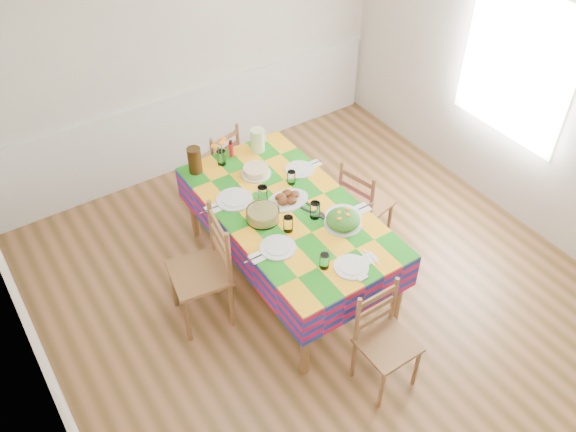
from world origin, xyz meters
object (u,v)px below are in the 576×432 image
at_px(chair_near, 384,341).
at_px(chair_left, 205,271).
at_px(meat_platter, 287,199).
at_px(green_pitcher, 258,140).
at_px(dining_table, 288,217).
at_px(tea_pitcher, 195,160).
at_px(chair_far, 218,164).
at_px(chair_right, 363,205).

distance_m(chair_near, chair_left, 1.53).
relative_size(meat_platter, green_pitcher, 1.67).
relative_size(meat_platter, chair_left, 0.35).
relative_size(dining_table, tea_pitcher, 8.32).
bearing_deg(green_pitcher, chair_left, -140.31).
bearing_deg(tea_pitcher, green_pitcher, -2.53).
bearing_deg(chair_far, chair_right, 106.72).
bearing_deg(chair_left, tea_pitcher, 164.62).
distance_m(meat_platter, chair_left, 0.92).
bearing_deg(chair_right, dining_table, 76.06).
height_order(green_pitcher, chair_left, chair_left).
height_order(dining_table, chair_near, chair_near).
xyz_separation_m(meat_platter, chair_right, (0.78, -0.09, -0.37)).
bearing_deg(chair_left, green_pitcher, 138.77).
height_order(tea_pitcher, chair_left, chair_left).
xyz_separation_m(meat_platter, chair_near, (-0.05, -1.38, -0.38)).
relative_size(tea_pitcher, chair_left, 0.23).
distance_m(dining_table, chair_right, 0.86).
bearing_deg(chair_near, meat_platter, 87.40).
distance_m(meat_platter, chair_far, 1.28).
bearing_deg(chair_left, dining_table, 99.63).
bearing_deg(chair_right, chair_near, 134.16).
height_order(meat_platter, chair_left, chair_left).
relative_size(dining_table, chair_near, 2.26).
xyz_separation_m(tea_pitcher, chair_left, (-0.40, -0.89, -0.40)).
relative_size(green_pitcher, tea_pitcher, 0.91).
relative_size(green_pitcher, chair_near, 0.25).
bearing_deg(chair_far, chair_near, 74.68).
distance_m(dining_table, green_pitcher, 0.90).
height_order(meat_platter, chair_right, chair_right).
xyz_separation_m(dining_table, chair_left, (-0.82, -0.01, -0.19)).
xyz_separation_m(dining_table, meat_platter, (0.05, 0.08, 0.12)).
xyz_separation_m(chair_left, chair_right, (1.64, -0.00, -0.06)).
bearing_deg(chair_right, chair_far, 18.55).
bearing_deg(chair_near, tea_pitcher, 100.04).
height_order(meat_platter, chair_near, chair_near).
relative_size(tea_pitcher, chair_near, 0.27).
xyz_separation_m(chair_far, chair_left, (-0.83, -1.31, 0.08)).
bearing_deg(green_pitcher, chair_near, -95.85).
distance_m(dining_table, meat_platter, 0.15).
height_order(meat_platter, chair_far, chair_far).
height_order(dining_table, tea_pitcher, tea_pitcher).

